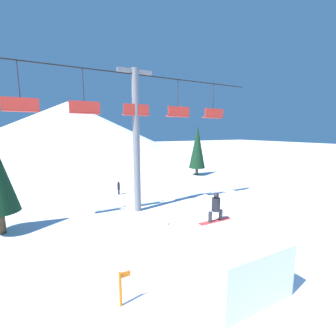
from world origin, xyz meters
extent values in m
plane|color=white|center=(0.00, 0.00, 0.00)|extent=(220.00, 220.00, 0.00)
cone|color=silver|center=(0.00, 84.56, 8.14)|extent=(69.99, 69.99, 16.28)
cube|color=white|center=(-0.51, 0.40, 0.98)|extent=(3.09, 3.61, 1.96)
cube|color=silver|center=(-0.51, 2.15, 1.93)|extent=(3.09, 0.10, 0.06)
cube|color=#B22D2D|center=(-0.17, 1.45, 1.98)|extent=(1.60, 0.26, 0.03)
cylinder|color=black|center=(-0.45, 1.45, 2.21)|extent=(0.16, 0.16, 0.44)
cylinder|color=black|center=(0.10, 1.45, 2.21)|extent=(0.16, 0.16, 0.44)
cylinder|color=black|center=(-0.17, 1.45, 2.72)|extent=(0.35, 0.35, 0.57)
sphere|color=black|center=(-0.17, 1.45, 3.12)|extent=(0.23, 0.23, 0.23)
cylinder|color=slate|center=(-0.86, 9.37, 4.97)|extent=(0.49, 0.49, 9.94)
cube|color=slate|center=(-0.86, 9.37, 9.74)|extent=(2.40, 0.24, 0.24)
cylinder|color=black|center=(-0.86, 9.37, 9.54)|extent=(19.55, 0.08, 0.08)
cylinder|color=#28282D|center=(-7.51, 9.37, 8.22)|extent=(0.06, 0.06, 2.65)
cube|color=red|center=(-7.51, 9.37, 6.89)|extent=(1.80, 0.44, 0.08)
cube|color=red|center=(-7.51, 9.19, 7.24)|extent=(1.80, 0.08, 0.70)
cylinder|color=#28282D|center=(-4.18, 9.37, 8.22)|extent=(0.06, 0.06, 2.65)
cube|color=red|center=(-4.18, 9.37, 6.89)|extent=(1.80, 0.44, 0.08)
cube|color=red|center=(-4.18, 9.19, 7.24)|extent=(1.80, 0.08, 0.70)
cylinder|color=#28282D|center=(-0.86, 9.37, 8.22)|extent=(0.06, 0.06, 2.65)
cube|color=red|center=(-0.86, 9.37, 6.89)|extent=(1.80, 0.44, 0.08)
cube|color=red|center=(-0.86, 9.19, 7.24)|extent=(1.80, 0.08, 0.70)
cylinder|color=#28282D|center=(2.46, 9.37, 8.22)|extent=(0.06, 0.06, 2.65)
cube|color=red|center=(2.46, 9.37, 6.89)|extent=(1.80, 0.44, 0.08)
cube|color=red|center=(2.46, 9.19, 7.24)|extent=(1.80, 0.08, 0.70)
cylinder|color=#28282D|center=(5.79, 9.37, 8.22)|extent=(0.06, 0.06, 2.65)
cube|color=red|center=(5.79, 9.37, 6.89)|extent=(1.80, 0.44, 0.08)
cube|color=red|center=(5.79, 9.19, 7.24)|extent=(1.80, 0.08, 0.70)
cylinder|color=#4C3823|center=(-9.03, 9.38, 0.64)|extent=(0.38, 0.38, 1.28)
cylinder|color=#4C3823|center=(10.79, 18.66, 0.49)|extent=(0.37, 0.37, 0.97)
cone|color=black|center=(10.79, 18.66, 3.72)|extent=(2.10, 2.10, 5.49)
cylinder|color=orange|center=(-4.50, 0.94, 0.61)|extent=(0.10, 0.10, 1.22)
cube|color=orange|center=(-4.32, 0.94, 1.10)|extent=(0.36, 0.02, 0.20)
cylinder|color=black|center=(-0.97, 14.22, 0.23)|extent=(0.17, 0.17, 0.45)
cylinder|color=black|center=(-0.97, 14.22, 0.75)|extent=(0.24, 0.24, 0.60)
sphere|color=#232328|center=(-0.97, 14.22, 1.14)|extent=(0.18, 0.18, 0.18)
camera|label=1|loc=(-6.17, -5.71, 5.78)|focal=24.00mm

